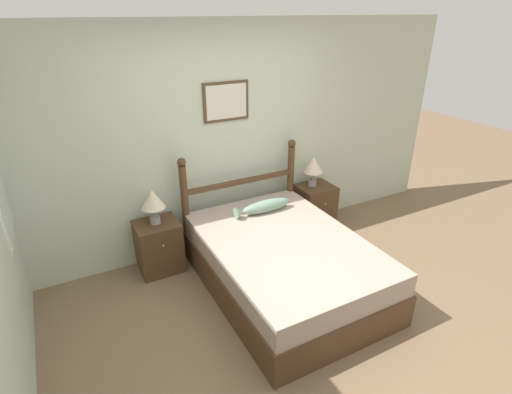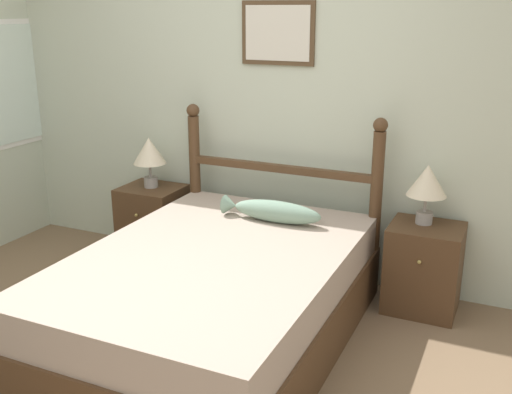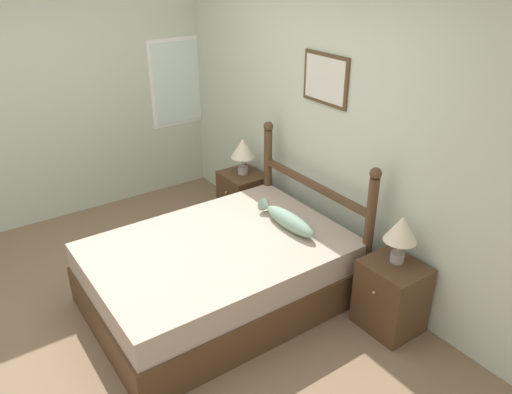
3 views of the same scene
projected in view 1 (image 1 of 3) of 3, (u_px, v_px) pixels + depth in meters
The scene contains 9 objects.
ground_plane at pixel (297, 327), 3.61m from camera, with size 16.00×16.00×0.00m, color #7A6047.
wall_back at pixel (216, 141), 4.45m from camera, with size 6.40×0.08×2.55m.
bed at pixel (285, 264), 4.02m from camera, with size 1.44×2.06×0.56m.
headboard at pixel (241, 194), 4.65m from camera, with size 1.45×0.09×1.22m.
nightstand_left at pixel (159, 246), 4.32m from camera, with size 0.45×0.42×0.57m.
nightstand_right at pixel (315, 206), 5.19m from camera, with size 0.45×0.42×0.57m.
table_lamp_left at pixel (153, 200), 4.08m from camera, with size 0.25×0.25×0.38m.
table_lamp_right at pixel (313, 166), 4.98m from camera, with size 0.25×0.25×0.38m.
fish_pillow at pixel (264, 207), 4.41m from camera, with size 0.67×0.14×0.14m.
Camera 1 is at (-1.62, -2.26, 2.62)m, focal length 28.00 mm.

